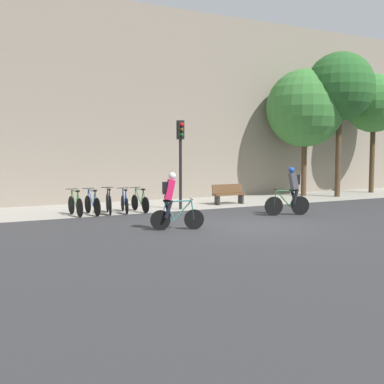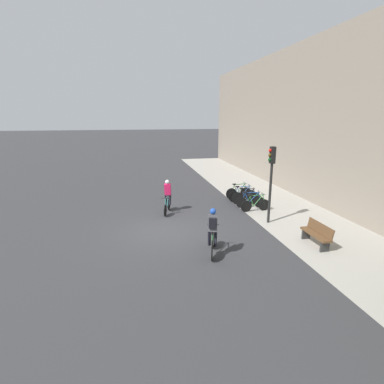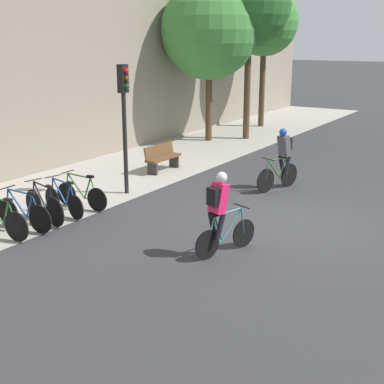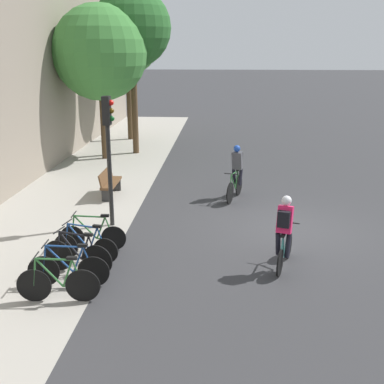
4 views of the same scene
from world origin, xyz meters
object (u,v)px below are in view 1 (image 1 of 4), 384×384
object	(u,v)px
parked_bike_1	(92,204)
parked_bike_3	(125,203)
cyclist_grey	(292,190)
parked_bike_0	(75,205)
cyclist_pink	(171,199)
bench	(229,194)
traffic_light_pole	(181,148)
parked_bike_4	(140,202)
parked_bike_2	(109,203)

from	to	relation	value
parked_bike_1	parked_bike_3	world-z (taller)	parked_bike_1
cyclist_grey	parked_bike_0	distance (m)	8.01
cyclist_pink	bench	distance (m)	7.46
cyclist_pink	bench	bearing A→B (deg)	44.34
parked_bike_0	parked_bike_1	distance (m)	0.64
parked_bike_0	parked_bike_3	size ratio (longest dim) A/B	1.02
traffic_light_pole	bench	size ratio (longest dim) A/B	2.32
parked_bike_1	parked_bike_4	bearing A→B (deg)	-0.02
parked_bike_0	cyclist_grey	bearing A→B (deg)	-26.96
parked_bike_2	parked_bike_1	bearing A→B (deg)	-179.85
cyclist_pink	parked_bike_4	bearing A→B (deg)	79.92
parked_bike_2	parked_bike_3	size ratio (longest dim) A/B	1.02
parked_bike_4	parked_bike_3	bearing A→B (deg)	179.99
parked_bike_3	bench	distance (m)	5.19
traffic_light_pole	bench	distance (m)	3.51
parked_bike_1	parked_bike_2	size ratio (longest dim) A/B	1.05
cyclist_pink	bench	world-z (taller)	cyclist_pink
parked_bike_1	traffic_light_pole	size ratio (longest dim) A/B	0.48
traffic_light_pole	bench	xyz separation A→B (m)	(2.77, 0.72, -2.03)
parked_bike_0	parked_bike_1	bearing A→B (deg)	-0.11
parked_bike_3	parked_bike_0	bearing A→B (deg)	179.95
parked_bike_2	parked_bike_3	distance (m)	0.64
parked_bike_0	traffic_light_pole	distance (m)	4.78
cyclist_pink	parked_bike_1	xyz separation A→B (m)	(-1.10, 4.57, -0.54)
bench	cyclist_grey	bearing A→B (deg)	-89.23
parked_bike_2	traffic_light_pole	xyz separation A→B (m)	(3.02, -0.09, 2.09)
cyclist_pink	parked_bike_0	distance (m)	4.92
cyclist_pink	parked_bike_2	distance (m)	4.63
bench	traffic_light_pole	bearing A→B (deg)	-165.47
parked_bike_0	parked_bike_2	size ratio (longest dim) A/B	1.00
cyclist_pink	parked_bike_0	xyz separation A→B (m)	(-1.74, 4.57, -0.54)
cyclist_pink	cyclist_grey	size ratio (longest dim) A/B	0.97
parked_bike_2	parked_bike_4	xyz separation A→B (m)	(1.28, -0.00, -0.03)
cyclist_grey	parked_bike_3	bearing A→B (deg)	145.20
cyclist_grey	parked_bike_4	xyz separation A→B (m)	(-4.57, 3.62, -0.56)
parked_bike_2	parked_bike_0	bearing A→B (deg)	-179.98
bench	parked_bike_2	bearing A→B (deg)	-173.79
parked_bike_3	parked_bike_4	world-z (taller)	parked_bike_4
parked_bike_0	parked_bike_2	bearing A→B (deg)	0.02
traffic_light_pole	parked_bike_3	bearing A→B (deg)	177.96
cyclist_grey	traffic_light_pole	distance (m)	4.78
parked_bike_2	parked_bike_3	world-z (taller)	parked_bike_2
cyclist_pink	parked_bike_3	xyz separation A→B (m)	(0.17, 4.57, -0.56)
cyclist_pink	parked_bike_3	size ratio (longest dim) A/B	1.08
cyclist_grey	parked_bike_1	size ratio (longest dim) A/B	1.04
cyclist_pink	bench	xyz separation A→B (m)	(5.33, 5.20, -0.48)
cyclist_grey	parked_bike_4	distance (m)	5.86
cyclist_pink	parked_bike_4	world-z (taller)	cyclist_pink
cyclist_pink	parked_bike_3	distance (m)	4.61
parked_bike_3	parked_bike_4	distance (m)	0.64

